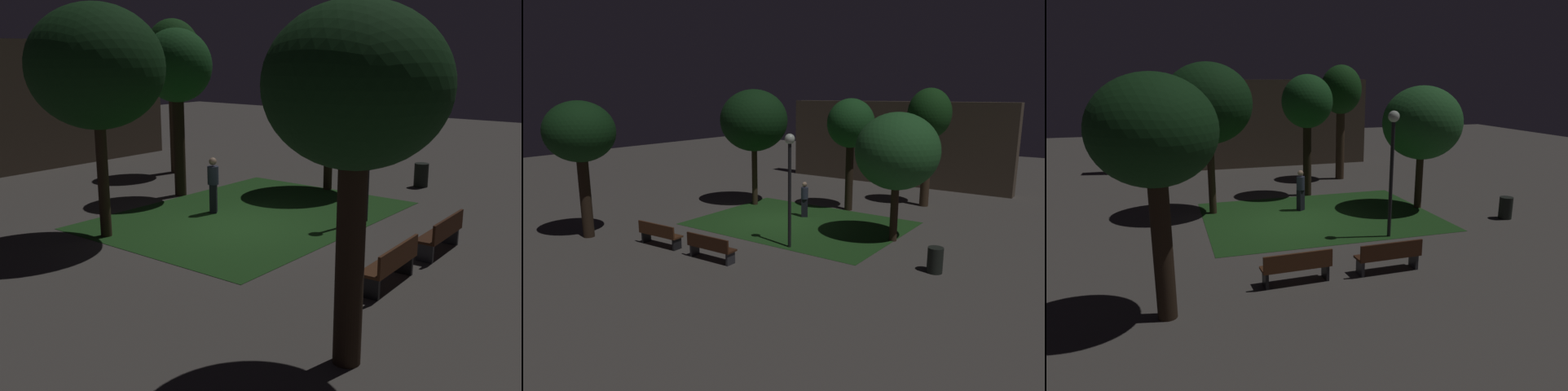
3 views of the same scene
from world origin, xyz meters
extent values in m
plane|color=#56514C|center=(0.00, 0.00, 0.00)|extent=(60.00, 60.00, 0.00)
cube|color=#23511E|center=(1.18, 0.47, 0.01)|extent=(8.50, 6.33, 0.01)
cube|color=#512D19|center=(-1.28, -4.98, 0.45)|extent=(1.82, 0.55, 0.06)
cube|color=#512D19|center=(-1.27, -5.19, 0.68)|extent=(1.80, 0.13, 0.40)
cube|color=black|center=(-2.08, -5.01, 0.21)|extent=(0.10, 0.39, 0.42)
cube|color=black|center=(-0.48, -4.95, 0.21)|extent=(0.10, 0.39, 0.42)
cube|color=#422314|center=(1.28, -4.98, 0.45)|extent=(1.81, 0.53, 0.06)
cube|color=#422314|center=(1.28, -5.19, 0.68)|extent=(1.80, 0.11, 0.40)
cube|color=#2D2D33|center=(0.48, -5.00, 0.21)|extent=(0.09, 0.39, 0.42)
cube|color=#2D2D33|center=(2.08, -4.96, 0.21)|extent=(0.09, 0.39, 0.42)
cylinder|color=#38281C|center=(-2.61, 2.08, 1.64)|extent=(0.28, 0.28, 3.28)
ellipsoid|color=#143816|center=(-2.61, 2.08, 4.17)|extent=(3.26, 3.26, 2.97)
cylinder|color=#2D2116|center=(1.72, 3.82, 1.75)|extent=(0.37, 0.37, 3.51)
ellipsoid|color=#1E5623|center=(1.72, 3.82, 4.11)|extent=(2.19, 2.19, 2.26)
cylinder|color=#38281C|center=(5.36, 0.52, 1.28)|extent=(0.29, 0.29, 2.55)
ellipsoid|color=#28662D|center=(5.36, 0.52, 3.39)|extent=(3.06, 3.06, 2.83)
cylinder|color=#2D2116|center=(-4.44, -5.89, 1.68)|extent=(0.42, 0.42, 3.36)
ellipsoid|color=#143816|center=(-4.44, -5.89, 4.07)|extent=(2.58, 2.58, 2.27)
cylinder|color=#423021|center=(4.37, 6.73, 1.98)|extent=(0.43, 0.43, 3.95)
ellipsoid|color=#194719|center=(4.37, 6.73, 4.52)|extent=(2.05, 2.05, 2.40)
cylinder|color=black|center=(2.62, -2.39, 1.88)|extent=(0.12, 0.12, 3.77)
sphere|color=white|center=(2.62, -2.39, 3.92)|extent=(0.36, 0.36, 0.36)
cylinder|color=black|center=(7.69, -1.78, 0.41)|extent=(0.48, 0.48, 0.81)
cube|color=black|center=(0.73, 1.49, 0.42)|extent=(0.34, 0.33, 0.84)
cylinder|color=#33384C|center=(0.73, 1.49, 1.10)|extent=(0.32, 0.32, 0.52)
sphere|color=tan|center=(0.73, 1.49, 1.50)|extent=(0.22, 0.22, 0.22)
cube|color=brown|center=(0.69, 11.43, 2.50)|extent=(13.85, 0.80, 4.99)
camera|label=1|loc=(-11.66, -9.91, 4.50)|focal=41.56mm
camera|label=2|loc=(11.88, -15.65, 5.44)|focal=32.28mm
camera|label=3|loc=(-4.27, -15.69, 5.07)|focal=32.47mm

